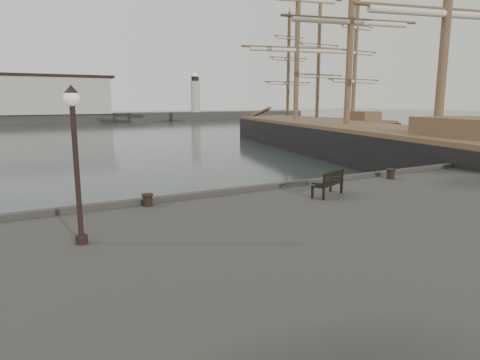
# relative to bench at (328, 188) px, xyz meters

# --- Properties ---
(ground) EXTENTS (400.00, 400.00, 0.00)m
(ground) POSITION_rel_bench_xyz_m (-1.51, 2.24, -1.84)
(ground) COLOR black
(ground) RESTS_ON ground
(breakwater) EXTENTS (140.00, 9.50, 12.20)m
(breakwater) POSITION_rel_bench_xyz_m (-6.07, 94.24, 2.45)
(breakwater) COLOR #383530
(breakwater) RESTS_ON ground
(bench) EXTENTS (1.63, 1.08, 0.89)m
(bench) POSITION_rel_bench_xyz_m (0.00, 0.00, 0.00)
(bench) COLOR black
(bench) RESTS_ON quay
(bollard_left) EXTENTS (0.46, 0.46, 0.40)m
(bollard_left) POSITION_rel_bench_xyz_m (-6.10, 1.74, -0.09)
(bollard_left) COLOR black
(bollard_left) RESTS_ON quay
(bollard_right) EXTENTS (0.53, 0.53, 0.44)m
(bollard_right) POSITION_rel_bench_xyz_m (4.67, 1.25, -0.07)
(bollard_right) COLOR black
(bollard_right) RESTS_ON quay
(lamp_post) EXTENTS (0.37, 0.37, 3.72)m
(lamp_post) POSITION_rel_bench_xyz_m (-8.63, -1.10, 2.10)
(lamp_post) COLOR black
(lamp_post) RESTS_ON quay
(tall_ship_main) EXTENTS (17.89, 42.83, 31.52)m
(tall_ship_main) POSITION_rel_bench_xyz_m (18.25, 18.39, -1.05)
(tall_ship_main) COLOR black
(tall_ship_main) RESTS_ON ground
(tall_ship_far) EXTENTS (5.79, 25.65, 21.93)m
(tall_ship_far) POSITION_rel_bench_xyz_m (30.86, 37.82, -1.11)
(tall_ship_far) COLOR black
(tall_ship_far) RESTS_ON ground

